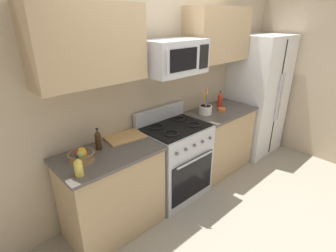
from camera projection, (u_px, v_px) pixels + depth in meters
ground_plane at (217, 220)px, 2.90m from camera, size 16.00×16.00×0.00m
wall_back at (154, 89)px, 3.10m from camera, size 8.00×0.10×2.60m
counter_left at (112, 192)px, 2.63m from camera, size 0.99×0.59×0.91m
range_oven at (175, 160)px, 3.18m from camera, size 0.76×0.63×1.09m
counter_right at (218, 140)px, 3.74m from camera, size 0.98×0.59×0.91m
refrigerator at (257, 96)px, 4.14m from camera, size 0.85×0.70×1.85m
wall_right at (320, 74)px, 3.87m from camera, size 0.10×8.00×2.60m
microwave at (174, 57)px, 2.72m from camera, size 0.68×0.44×0.35m
upper_cabinets_left at (88, 45)px, 2.17m from camera, size 0.98×0.34×0.66m
upper_cabinets_right at (218, 35)px, 3.29m from camera, size 0.97×0.34×0.66m
utensil_crock at (205, 109)px, 3.41m from camera, size 0.17×0.17×0.33m
fruit_basket at (81, 155)px, 2.30m from camera, size 0.23×0.23×0.11m
cutting_board at (125, 137)px, 2.76m from camera, size 0.43×0.33×0.02m
bottle_hot_sauce at (220, 100)px, 3.67m from camera, size 0.06×0.06×0.22m
bottle_soy at (98, 140)px, 2.48m from camera, size 0.06×0.06×0.22m
bottle_oil at (78, 167)px, 2.07m from camera, size 0.07×0.07×0.18m
prep_bowl at (222, 110)px, 3.52m from camera, size 0.11×0.11×0.04m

